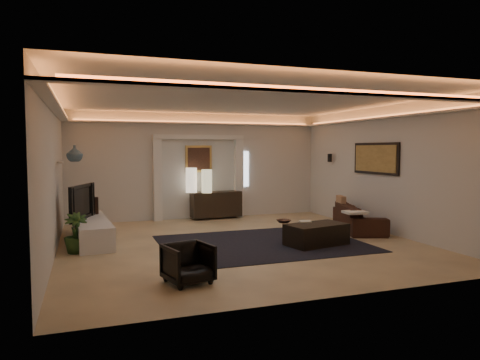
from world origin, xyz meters
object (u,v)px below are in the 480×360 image
object	(u,v)px
armchair	(188,263)
coffee_table	(316,235)
console	(216,204)
sofa	(359,217)

from	to	relation	value
armchair	coffee_table	bearing A→B (deg)	13.73
console	armchair	bearing A→B (deg)	-113.35
sofa	armchair	xyz separation A→B (m)	(-4.75, -2.74, -0.01)
console	armchair	size ratio (longest dim) A/B	2.21
console	sofa	world-z (taller)	console
console	coffee_table	distance (m)	4.04
sofa	coffee_table	world-z (taller)	sofa
console	sofa	distance (m)	3.89
sofa	armchair	world-z (taller)	sofa
sofa	coffee_table	xyz separation A→B (m)	(-1.78, -1.15, -0.10)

